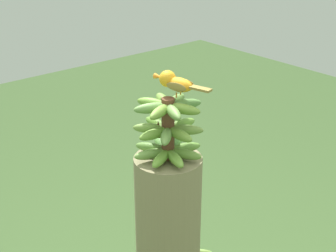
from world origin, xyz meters
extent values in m
cylinder|color=brown|center=(0.00, 0.00, 1.11)|extent=(0.05, 0.05, 0.23)
ellipsoid|color=#6E9844|center=(-0.06, 0.02, 1.02)|extent=(0.13, 0.07, 0.04)
ellipsoid|color=olive|center=(-0.06, -0.03, 1.02)|extent=(0.13, 0.09, 0.04)
ellipsoid|color=#6E9D3A|center=(-0.02, -0.06, 1.02)|extent=(0.07, 0.13, 0.04)
ellipsoid|color=olive|center=(0.03, -0.06, 1.02)|extent=(0.09, 0.13, 0.04)
ellipsoid|color=#699A3D|center=(0.06, -0.02, 1.02)|extent=(0.13, 0.07, 0.04)
ellipsoid|color=#5B9344|center=(0.06, 0.03, 1.02)|extent=(0.13, 0.09, 0.04)
ellipsoid|color=#5F9645|center=(0.02, 0.06, 1.02)|extent=(0.07, 0.13, 0.04)
ellipsoid|color=#618D3B|center=(-0.03, 0.06, 1.02)|extent=(0.09, 0.13, 0.04)
ellipsoid|color=olive|center=(0.04, -0.04, 1.11)|extent=(0.12, 0.12, 0.04)
ellipsoid|color=#6E9D3B|center=(0.06, 0.00, 1.11)|extent=(0.13, 0.04, 0.04)
ellipsoid|color=#649242|center=(0.04, 0.04, 1.11)|extent=(0.12, 0.12, 0.04)
ellipsoid|color=olive|center=(0.00, 0.06, 1.11)|extent=(0.04, 0.13, 0.04)
ellipsoid|color=olive|center=(-0.04, 0.04, 1.11)|extent=(0.12, 0.12, 0.04)
ellipsoid|color=olive|center=(-0.06, 0.00, 1.11)|extent=(0.13, 0.04, 0.04)
ellipsoid|color=olive|center=(-0.04, -0.04, 1.11)|extent=(0.12, 0.12, 0.04)
ellipsoid|color=olive|center=(0.00, -0.06, 1.11)|extent=(0.04, 0.13, 0.04)
ellipsoid|color=olive|center=(0.02, 0.05, 1.19)|extent=(0.08, 0.13, 0.04)
ellipsoid|color=olive|center=(-0.02, 0.05, 1.19)|extent=(0.08, 0.13, 0.04)
ellipsoid|color=#679246|center=(-0.05, 0.02, 1.19)|extent=(0.13, 0.08, 0.04)
ellipsoid|color=olive|center=(-0.05, -0.02, 1.19)|extent=(0.13, 0.08, 0.04)
ellipsoid|color=olive|center=(-0.02, -0.05, 1.19)|extent=(0.08, 0.13, 0.04)
ellipsoid|color=olive|center=(0.02, -0.05, 1.19)|extent=(0.08, 0.13, 0.04)
ellipsoid|color=#5D8E44|center=(0.05, -0.02, 1.19)|extent=(0.13, 0.08, 0.04)
ellipsoid|color=olive|center=(0.05, 0.02, 1.19)|extent=(0.13, 0.08, 0.04)
cone|color=brown|center=(-0.02, 0.02, 1.11)|extent=(0.04, 0.04, 0.06)
cone|color=brown|center=(0.02, 0.03, 1.08)|extent=(0.04, 0.04, 0.06)
cylinder|color=#C68933|center=(0.06, 0.00, 1.23)|extent=(0.01, 0.00, 0.02)
cylinder|color=#C68933|center=(0.03, -0.01, 1.23)|extent=(0.00, 0.01, 0.02)
ellipsoid|color=orange|center=(0.04, -0.01, 1.26)|extent=(0.08, 0.11, 0.05)
ellipsoid|color=olive|center=(0.07, -0.01, 1.26)|extent=(0.03, 0.08, 0.03)
ellipsoid|color=olive|center=(0.02, -0.02, 1.26)|extent=(0.03, 0.08, 0.03)
cube|color=olive|center=(0.06, -0.09, 1.27)|extent=(0.05, 0.08, 0.01)
sphere|color=gold|center=(0.03, 0.04, 1.28)|extent=(0.06, 0.06, 0.06)
sphere|color=black|center=(0.01, 0.04, 1.28)|extent=(0.01, 0.01, 0.01)
cone|color=orange|center=(0.02, 0.07, 1.28)|extent=(0.03, 0.04, 0.02)
ellipsoid|color=olive|center=(0.61, 0.43, 0.02)|extent=(0.12, 0.12, 0.03)
camera|label=1|loc=(-1.05, -1.24, 1.83)|focal=54.21mm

